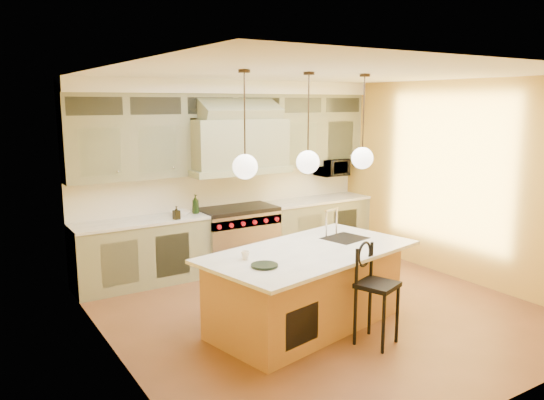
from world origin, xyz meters
TOP-DOWN VIEW (x-y plane):
  - floor at (0.00, 0.00)m, footprint 5.00×5.00m
  - ceiling at (0.00, 0.00)m, footprint 5.00×5.00m
  - wall_back at (0.00, 2.50)m, footprint 5.00×0.00m
  - wall_front at (0.00, -2.50)m, footprint 5.00×0.00m
  - wall_left at (-2.50, 0.00)m, footprint 0.00×5.00m
  - wall_right at (2.50, 0.00)m, footprint 0.00×5.00m
  - back_cabinetry at (0.00, 2.23)m, footprint 5.00×0.77m
  - range at (0.00, 2.14)m, footprint 1.20×0.74m
  - kitchen_island at (-0.39, -0.25)m, footprint 2.72×1.80m
  - counter_stool at (-0.06, -1.02)m, footprint 0.50×0.50m
  - microwave at (1.95, 2.25)m, footprint 0.54×0.37m
  - oil_bottle_a at (-0.70, 2.15)m, footprint 0.12×0.12m
  - oil_bottle_b at (-1.10, 1.92)m, footprint 0.10×0.10m
  - fruit_bowl at (-0.95, 2.15)m, footprint 0.30×0.30m
  - cup at (-1.19, -0.23)m, footprint 0.10×0.10m
  - pendant_left at (-1.20, -0.25)m, footprint 0.26×0.26m
  - pendant_center at (-0.40, -0.25)m, footprint 0.26×0.26m
  - pendant_right at (0.40, -0.25)m, footprint 0.26×0.26m

SIDE VIEW (x-z plane):
  - floor at x=0.00m, z-range 0.00..0.00m
  - kitchen_island at x=-0.39m, z-range -0.20..1.15m
  - range at x=0.00m, z-range 0.01..0.97m
  - counter_stool at x=-0.06m, z-range 0.08..1.19m
  - cup at x=-1.19m, z-range 0.92..1.01m
  - fruit_bowl at x=-0.95m, z-range 0.94..1.01m
  - oil_bottle_b at x=-1.10m, z-range 0.94..1.13m
  - oil_bottle_a at x=-0.70m, z-range 0.94..1.23m
  - back_cabinetry at x=0.00m, z-range -0.02..2.88m
  - microwave at x=1.95m, z-range 1.30..1.60m
  - wall_back at x=0.00m, z-range -1.05..3.95m
  - wall_front at x=0.00m, z-range -1.05..3.95m
  - wall_left at x=-2.50m, z-range -1.05..3.95m
  - wall_right at x=2.50m, z-range -1.05..3.95m
  - pendant_left at x=-1.20m, z-range 1.39..2.50m
  - pendant_center at x=-0.40m, z-range 1.39..2.50m
  - pendant_right at x=0.40m, z-range 1.39..2.50m
  - ceiling at x=0.00m, z-range 2.90..2.90m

